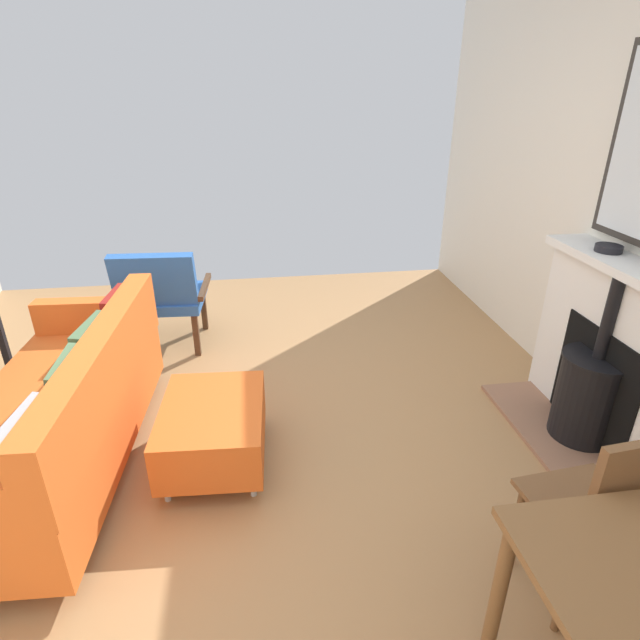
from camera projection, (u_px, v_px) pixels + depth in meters
name	position (u px, v px, depth m)	size (l,w,h in m)	color
ground_plane	(225.00, 439.00, 3.04)	(4.82, 5.53, 0.01)	#A87A4C
fireplace	(611.00, 368.00, 2.86)	(0.59, 1.33, 1.07)	#93664C
mantel_bowl_near	(609.00, 248.00, 2.86)	(0.15, 0.15, 0.04)	black
sofa	(62.00, 412.00, 2.67)	(0.88, 1.84, 0.81)	#B2B2B7
ottoman	(213.00, 428.00, 2.76)	(0.59, 0.74, 0.37)	#B2B2B7
armchair_accent	(161.00, 293.00, 3.89)	(0.71, 0.64, 0.84)	#4C3321
dining_chair_near_fireplace	(607.00, 508.00, 1.85)	(0.44, 0.44, 0.89)	brown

